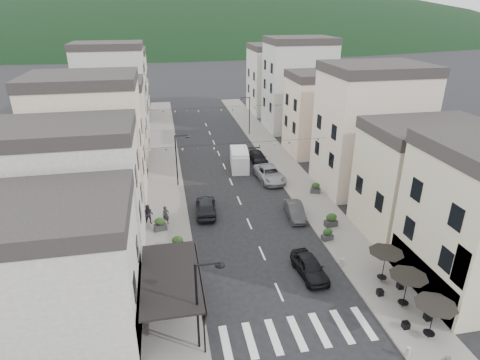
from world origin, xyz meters
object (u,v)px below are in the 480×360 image
Objects in this scene: parked_car_a at (310,267)px; parked_car_c at (269,174)px; parked_car_b at (295,211)px; delivery_van at (239,159)px; pedestrian_a at (166,215)px; parked_car_e at (206,206)px; pedestrian_b at (148,214)px; parked_car_d at (258,157)px.

parked_car_c reaches higher than parked_car_a.
delivery_van is at bearing 107.40° from parked_car_b.
delivery_van reaches higher than parked_car_b.
parked_car_a is at bearing -80.16° from delivery_van.
pedestrian_a is (-9.41, -12.83, -0.22)m from delivery_van.
pedestrian_b is (-5.45, -1.12, 0.26)m from parked_car_e.
parked_car_a is 13.01m from parked_car_e.
parked_car_c is at bearing 96.37° from parked_car_b.
pedestrian_a is at bearing -119.00° from delivery_van.
pedestrian_b is at bearing -153.75° from parked_car_c.
parked_car_b is 8.67m from parked_car_e.
pedestrian_a is at bearing 132.34° from parked_car_a.
parked_car_b is 13.86m from pedestrian_b.
pedestrian_a is 1.63m from pedestrian_b.
parked_car_a is at bearing -94.99° from parked_car_d.
parked_car_c is at bearing -51.24° from delivery_van.
parked_car_c is 1.25× the size of parked_car_d.
parked_car_e is 2.66× the size of pedestrian_a.
delivery_van reaches higher than pedestrian_a.
delivery_van is at bearing 87.94° from parked_car_a.
pedestrian_a is at bearing 2.68° from pedestrian_b.
parked_car_a is 18.21m from parked_car_c.
parked_car_c is (-0.10, 9.21, 0.11)m from parked_car_b.
parked_car_a is 9.09m from parked_car_b.
parked_car_c is at bearing 20.72° from pedestrian_a.
parked_car_d is (0.00, 15.27, -0.02)m from parked_car_b.
parked_car_d is at bearing 81.11° from parked_car_a.
parked_car_a is 0.78× the size of delivery_van.
parked_car_a is 2.39× the size of pedestrian_a.
parked_car_d is at bearing 35.80° from pedestrian_a.
pedestrian_a reaches higher than parked_car_d.
parked_car_e is (-8.35, -12.94, 0.16)m from parked_car_d.
pedestrian_a reaches higher than parked_car_e.
pedestrian_b reaches higher than parked_car_e.
parked_car_a is 15.71m from pedestrian_b.
parked_car_e is (-8.35, 2.33, 0.13)m from parked_car_b.
parked_car_e is at bearing -108.82° from delivery_van.
parked_car_c is 6.06m from parked_car_d.
parked_car_d is 2.39× the size of pedestrian_b.
parked_car_b is 2.30× the size of pedestrian_a.
parked_car_a is 0.90× the size of parked_car_e.
parked_car_e is (-6.55, 11.24, 0.08)m from parked_car_a.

